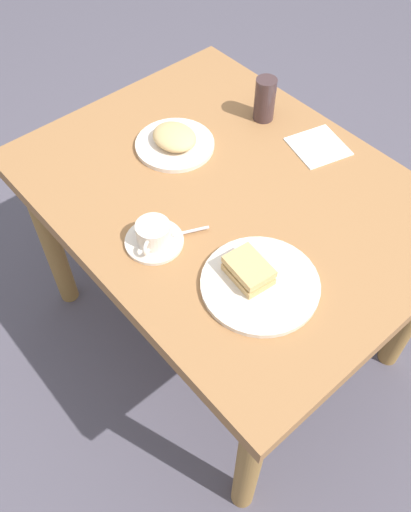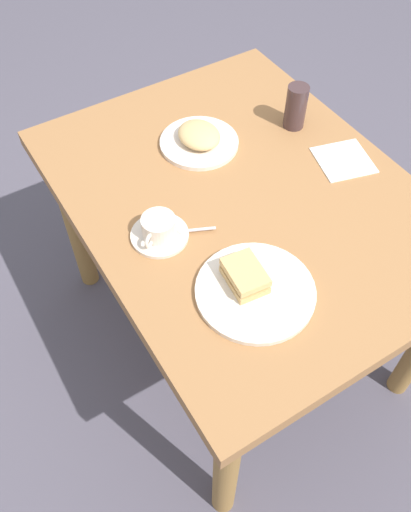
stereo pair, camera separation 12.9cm
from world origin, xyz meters
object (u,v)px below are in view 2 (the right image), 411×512
Objects in this scene: spoon at (190,230)px; side_plate at (200,142)px; napkin at (344,160)px; coffee_cup at (158,227)px; coffee_saucer at (160,235)px; sandwich_front at (245,276)px; sandwich_plate at (255,291)px; drinking_glass at (296,107)px; dining_table at (242,217)px.

side_plate is (-0.28, 0.20, -0.01)m from spoon.
coffee_cup is at bearing -92.56° from napkin.
coffee_saucer is at bearing 123.65° from coffee_cup.
sandwich_front reaches higher than side_plate.
sandwich_plate is 0.05m from sandwich_front.
coffee_cup is 1.10× the size of spoon.
side_plate is 1.72× the size of drinking_glass.
napkin is (0.28, 0.31, -0.01)m from side_plate.
napkin is (0.04, 0.32, 0.10)m from dining_table.
coffee_saucer is (-0.27, -0.11, -0.00)m from sandwich_plate.
coffee_saucer is 1.58× the size of spoon.
sandwich_front reaches higher than dining_table.
coffee_cup is 0.69× the size of napkin.
coffee_saucer is at bearing -158.29° from sandwich_plate.
sandwich_front is 1.26× the size of spoon.
coffee_cup is 0.38m from side_plate.
drinking_glass reaches higher than sandwich_plate.
coffee_cup is at bearing -113.32° from spoon.
dining_table is 11.09× the size of coffee_cup.
side_plate reaches higher than coffee_saucer.
drinking_glass is (-0.42, 0.46, 0.03)m from sandwich_front.
side_plate is 0.30m from drinking_glass.
napkin is at bearing 87.44° from coffee_cup.
sandwich_plate is 2.40× the size of sandwich_front.
sandwich_plate is at bearing -29.43° from dining_table.
dining_table is 0.23m from spoon.
spoon is 0.63× the size of napkin.
dining_table is at bearing 93.79° from coffee_cup.
napkin is at bearing 113.32° from sandwich_front.
side_plate is (-0.25, 0.27, 0.00)m from coffee_saucer.
sandwich_plate is at bearing -63.11° from napkin.
coffee_cup reaches higher than spoon.
sandwich_plate is at bearing 16.15° from sandwich_front.
spoon reaches higher than napkin.
coffee_cup reaches higher than side_plate.
drinking_glass is at bearing 75.43° from side_plate.
coffee_cup is at bearing -157.24° from sandwich_front.
sandwich_front is 0.54m from napkin.
spoon is (0.03, 0.07, -0.03)m from coffee_cup.
sandwich_plate is 3.02× the size of spoon.
napkin reaches higher than dining_table.
spoon is 0.35m from side_plate.
spoon is 0.40× the size of side_plate.
sandwich_plate is 1.90× the size of napkin.
napkin is (-0.21, 0.49, -0.04)m from sandwich_front.
drinking_glass reaches higher than side_plate.
spoon is (0.05, -0.20, 0.11)m from dining_table.
spoon is at bearing -35.48° from side_plate.
coffee_saucer is at bearing -72.50° from drinking_glass.
sandwich_plate is at bearing -45.38° from drinking_glass.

